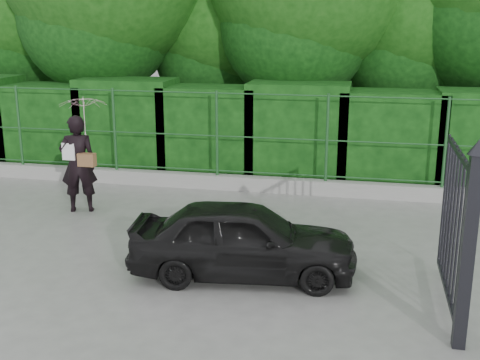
# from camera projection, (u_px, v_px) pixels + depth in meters

# --- Properties ---
(ground) EXTENTS (80.00, 80.00, 0.00)m
(ground) POSITION_uv_depth(u_px,v_px,m) (116.00, 269.00, 8.77)
(ground) COLOR gray
(kerb) EXTENTS (14.00, 0.25, 0.30)m
(kerb) POSITION_uv_depth(u_px,v_px,m) (199.00, 181.00, 12.98)
(kerb) COLOR #9E9E99
(kerb) RESTS_ON ground
(fence) EXTENTS (14.13, 0.06, 1.80)m
(fence) POSITION_uv_depth(u_px,v_px,m) (209.00, 133.00, 12.66)
(fence) COLOR #204F25
(fence) RESTS_ON kerb
(hedge) EXTENTS (14.20, 1.20, 2.20)m
(hedge) POSITION_uv_depth(u_px,v_px,m) (210.00, 131.00, 13.69)
(hedge) COLOR black
(hedge) RESTS_ON ground
(gate) EXTENTS (0.22, 2.33, 2.36)m
(gate) POSITION_uv_depth(u_px,v_px,m) (462.00, 232.00, 6.85)
(gate) COLOR black
(gate) RESTS_ON ground
(woman) EXTENTS (0.97, 0.88, 2.17)m
(woman) POSITION_uv_depth(u_px,v_px,m) (81.00, 140.00, 11.11)
(woman) COLOR black
(woman) RESTS_ON ground
(car) EXTENTS (3.31, 1.63, 1.08)m
(car) POSITION_uv_depth(u_px,v_px,m) (243.00, 239.00, 8.45)
(car) COLOR black
(car) RESTS_ON ground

